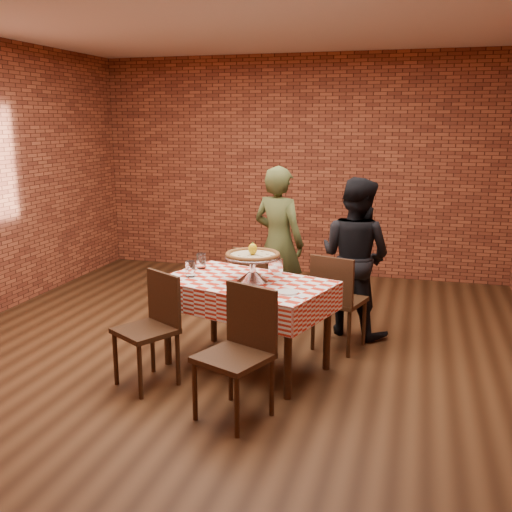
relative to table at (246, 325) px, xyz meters
name	(u,v)px	position (x,y,z in m)	size (l,w,h in m)	color
ground	(230,350)	(-0.25, 0.30, -0.38)	(6.00, 6.00, 0.00)	black
back_wall	(299,166)	(-0.25, 3.30, 1.08)	(5.50, 5.50, 0.00)	#60281A
table	(246,325)	(0.00, 0.00, 0.00)	(1.35, 0.81, 0.75)	#381F0F
tablecloth	(246,294)	(0.00, 0.00, 0.27)	(1.38, 0.84, 0.23)	red
pizza_stand	(253,269)	(0.05, 0.01, 0.49)	(0.47, 0.47, 0.21)	silver
pizza	(253,255)	(0.05, 0.01, 0.60)	(0.45, 0.45, 0.03)	beige
lemon	(253,249)	(0.05, 0.01, 0.65)	(0.07, 0.07, 0.10)	yellow
water_glass_left	(190,269)	(-0.49, 0.00, 0.45)	(0.08, 0.08, 0.13)	white
water_glass_right	(201,261)	(-0.51, 0.29, 0.45)	(0.08, 0.08, 0.13)	white
side_plate	(288,292)	(0.41, -0.25, 0.39)	(0.17, 0.17, 0.01)	white
sweetener_packet_a	(299,296)	(0.51, -0.32, 0.39)	(0.05, 0.04, 0.01)	white
sweetener_packet_b	(302,297)	(0.54, -0.35, 0.39)	(0.05, 0.04, 0.01)	white
condiment_caddy	(276,266)	(0.18, 0.28, 0.45)	(0.10, 0.08, 0.14)	silver
chair_near_left	(145,332)	(-0.65, -0.55, 0.07)	(0.41, 0.41, 0.89)	#381F0F
chair_near_right	(233,356)	(0.17, -0.87, 0.09)	(0.44, 0.44, 0.92)	#381F0F
chair_far_left	(261,290)	(-0.09, 0.81, 0.06)	(0.40, 0.40, 0.87)	#381F0F
chair_far_right	(339,301)	(0.69, 0.65, 0.07)	(0.41, 0.41, 0.89)	#381F0F
diner_olive	(279,243)	(-0.06, 1.38, 0.43)	(0.58, 0.38, 1.60)	#434A24
diner_black	(355,257)	(0.77, 1.08, 0.39)	(0.74, 0.58, 1.53)	black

